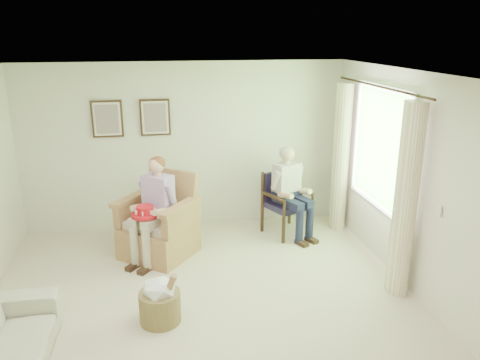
{
  "coord_description": "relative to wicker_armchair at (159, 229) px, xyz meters",
  "views": [
    {
      "loc": [
        -0.43,
        -4.39,
        3.01
      ],
      "look_at": [
        0.66,
        1.68,
        1.05
      ],
      "focal_mm": 35.0,
      "sensor_mm": 36.0,
      "label": 1
    }
  ],
  "objects": [
    {
      "name": "wood_armchair",
      "position": [
        1.97,
        0.46,
        0.15
      ],
      "size": [
        0.61,
        0.58,
        0.94
      ],
      "rotation": [
        0.0,
        0.0,
        0.43
      ],
      "color": "black",
      "rests_on": "ground"
    },
    {
      "name": "ceiling",
      "position": [
        0.49,
        -1.74,
        2.23
      ],
      "size": [
        5.0,
        5.5,
        0.02
      ],
      "primitive_type": "cube",
      "color": "white",
      "rests_on": "back_wall"
    },
    {
      "name": "red_hat",
      "position": [
        -0.16,
        -0.3,
        0.39
      ],
      "size": [
        0.36,
        0.36,
        0.14
      ],
      "color": "red",
      "rests_on": "person_wicker"
    },
    {
      "name": "right_wall",
      "position": [
        2.99,
        -1.74,
        0.93
      ],
      "size": [
        0.04,
        5.5,
        2.6
      ],
      "primitive_type": "cube",
      "color": "silver",
      "rests_on": "ground"
    },
    {
      "name": "floor",
      "position": [
        0.49,
        -1.74,
        -0.37
      ],
      "size": [
        5.5,
        5.5,
        0.0
      ],
      "primitive_type": "plane",
      "color": "beige",
      "rests_on": "ground"
    },
    {
      "name": "window",
      "position": [
        2.95,
        -0.54,
        1.22
      ],
      "size": [
        0.13,
        2.5,
        1.63
      ],
      "color": "#2D6B23",
      "rests_on": "right_wall"
    },
    {
      "name": "framed_print_left",
      "position": [
        -0.66,
        0.97,
        1.41
      ],
      "size": [
        0.45,
        0.05,
        0.55
      ],
      "color": "#382114",
      "rests_on": "back_wall"
    },
    {
      "name": "framed_print_right",
      "position": [
        0.04,
        0.97,
        1.41
      ],
      "size": [
        0.45,
        0.05,
        0.55
      ],
      "color": "#382114",
      "rests_on": "back_wall"
    },
    {
      "name": "person_dark",
      "position": [
        1.97,
        0.3,
        0.42
      ],
      "size": [
        0.4,
        0.63,
        1.35
      ],
      "rotation": [
        0.0,
        0.0,
        0.43
      ],
      "color": "#191C38",
      "rests_on": "ground"
    },
    {
      "name": "curtain_left",
      "position": [
        2.82,
        -1.52,
        0.78
      ],
      "size": [
        0.34,
        0.34,
        2.3
      ],
      "primitive_type": "cylinder",
      "color": "#FDEBC6",
      "rests_on": "ground"
    },
    {
      "name": "back_wall",
      "position": [
        0.49,
        1.01,
        0.93
      ],
      "size": [
        5.0,
        0.04,
        2.6
      ],
      "primitive_type": "cube",
      "color": "silver",
      "rests_on": "ground"
    },
    {
      "name": "curtain_right",
      "position": [
        2.82,
        0.44,
        0.78
      ],
      "size": [
        0.34,
        0.34,
        2.3
      ],
      "primitive_type": "cylinder",
      "color": "#FDEBC6",
      "rests_on": "ground"
    },
    {
      "name": "wicker_armchair",
      "position": [
        0.0,
        0.0,
        0.0
      ],
      "size": [
        0.9,
        0.9,
        1.16
      ],
      "rotation": [
        0.0,
        0.0,
        -0.66
      ],
      "color": "tan",
      "rests_on": "ground"
    },
    {
      "name": "hatbox",
      "position": [
        -0.01,
        -1.66,
        -0.11
      ],
      "size": [
        0.5,
        0.5,
        0.66
      ],
      "color": "tan",
      "rests_on": "ground"
    },
    {
      "name": "person_wicker",
      "position": [
        0.0,
        -0.15,
        0.47
      ],
      "size": [
        0.4,
        0.63,
        1.41
      ],
      "rotation": [
        0.0,
        0.0,
        -0.66
      ],
      "color": "#C3B59D",
      "rests_on": "ground"
    }
  ]
}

